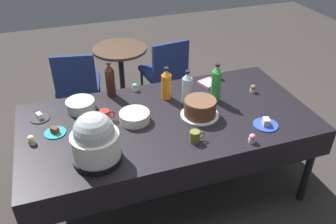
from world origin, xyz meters
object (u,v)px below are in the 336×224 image
object	(u,v)px
potluck_table	(168,124)
soda_bottle_water	(187,87)
dessert_plate_charcoal	(40,118)
coffee_mug_olive	(195,136)
dessert_plate_teal	(55,132)
cupcake_rose	(252,138)
dessert_plate_cobalt	(266,124)
soda_bottle_lime_soda	(216,84)
glass_salad_bowl	(81,105)
cupcake_cocoa	(31,140)
frosted_layer_cake	(200,108)
cupcake_mint	(253,89)
soda_bottle_cola	(110,80)
round_cafe_table	(121,66)
cupcake_lemon	(219,76)
maroon_chair_right	(166,69)
slow_cooker	(95,140)
coffee_mug_red	(105,116)
soda_bottle_orange_juice	(166,84)
maroon_chair_left	(77,83)
ceramic_snack_bowl	(135,117)
cupcake_vanilla	(135,87)

from	to	relation	value
potluck_table	soda_bottle_water	distance (m)	0.35
dessert_plate_charcoal	coffee_mug_olive	distance (m)	1.19
dessert_plate_teal	cupcake_rose	world-z (taller)	cupcake_rose
dessert_plate_cobalt	soda_bottle_lime_soda	size ratio (longest dim) A/B	0.56
glass_salad_bowl	cupcake_cocoa	size ratio (longest dim) A/B	3.31
frosted_layer_cake	cupcake_mint	world-z (taller)	frosted_layer_cake
soda_bottle_cola	dessert_plate_teal	bearing A→B (deg)	-140.62
round_cafe_table	cupcake_lemon	bearing A→B (deg)	-56.97
soda_bottle_cola	maroon_chair_right	distance (m)	1.17
soda_bottle_water	maroon_chair_right	bearing A→B (deg)	80.43
slow_cooker	soda_bottle_water	world-z (taller)	slow_cooker
coffee_mug_olive	dessert_plate_charcoal	bearing A→B (deg)	147.86
slow_cooker	cupcake_lemon	size ratio (longest dim) A/B	5.21
slow_cooker	coffee_mug_red	distance (m)	0.45
frosted_layer_cake	soda_bottle_orange_juice	bearing A→B (deg)	114.92
glass_salad_bowl	soda_bottle_lime_soda	bearing A→B (deg)	-11.10
maroon_chair_left	maroon_chair_right	bearing A→B (deg)	-0.05
slow_cooker	dessert_plate_teal	distance (m)	0.48
soda_bottle_cola	soda_bottle_lime_soda	xyz separation A→B (m)	(0.78, -0.35, 0.01)
coffee_mug_red	soda_bottle_water	bearing A→B (deg)	6.97
glass_salad_bowl	cupcake_rose	bearing A→B (deg)	-36.90
round_cafe_table	coffee_mug_olive	bearing A→B (deg)	-85.88
ceramic_snack_bowl	maroon_chair_left	xyz separation A→B (m)	(-0.31, 1.24, -0.30)
dessert_plate_teal	round_cafe_table	world-z (taller)	dessert_plate_teal
slow_cooker	dessert_plate_charcoal	world-z (taller)	slow_cooker
glass_salad_bowl	soda_bottle_orange_juice	bearing A→B (deg)	-3.55
dessert_plate_cobalt	coffee_mug_red	bearing A→B (deg)	158.59
dessert_plate_teal	soda_bottle_water	bearing A→B (deg)	6.31
cupcake_lemon	glass_salad_bowl	bearing A→B (deg)	-174.67
ceramic_snack_bowl	soda_bottle_water	world-z (taller)	soda_bottle_water
potluck_table	maroon_chair_left	distance (m)	1.41
ceramic_snack_bowl	cupcake_vanilla	xyz separation A→B (m)	(0.12, 0.44, -0.01)
coffee_mug_olive	cupcake_vanilla	bearing A→B (deg)	104.82
glass_salad_bowl	cupcake_lemon	bearing A→B (deg)	5.33
ceramic_snack_bowl	maroon_chair_left	size ratio (longest dim) A/B	0.27
glass_salad_bowl	round_cafe_table	distance (m)	1.34
cupcake_rose	soda_bottle_orange_juice	size ratio (longest dim) A/B	0.24
frosted_layer_cake	cupcake_cocoa	bearing A→B (deg)	177.72
soda_bottle_lime_soda	coffee_mug_red	bearing A→B (deg)	-179.18
coffee_mug_olive	ceramic_snack_bowl	bearing A→B (deg)	131.79
dessert_plate_cobalt	soda_bottle_lime_soda	world-z (taller)	soda_bottle_lime_soda
dessert_plate_teal	cupcake_mint	bearing A→B (deg)	2.15
dessert_plate_teal	cupcake_mint	distance (m)	1.63
potluck_table	soda_bottle_cola	distance (m)	0.61
soda_bottle_orange_juice	glass_salad_bowl	bearing A→B (deg)	176.45
dessert_plate_charcoal	coffee_mug_red	bearing A→B (deg)	-22.34
potluck_table	cupcake_vanilla	size ratio (longest dim) A/B	32.59
dessert_plate_teal	cupcake_rose	bearing A→B (deg)	-23.07
dessert_plate_teal	soda_bottle_cola	xyz separation A→B (m)	(0.48, 0.40, 0.13)
frosted_layer_cake	cupcake_mint	bearing A→B (deg)	18.13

